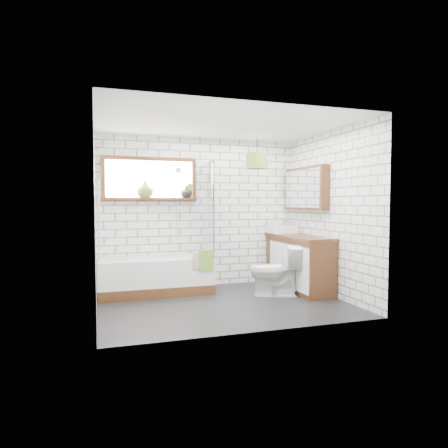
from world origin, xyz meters
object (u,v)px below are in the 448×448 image
object	(u,v)px
bathtub	(155,276)
basin	(282,229)
toilet	(275,270)
pendant	(256,161)
vanity	(298,262)

from	to	relation	value
bathtub	basin	distance (m)	2.31
toilet	pendant	world-z (taller)	pendant
basin	pendant	size ratio (longest dim) A/B	1.26
vanity	basin	world-z (taller)	basin
basin	vanity	bearing A→B (deg)	-83.16
basin	toilet	xyz separation A→B (m)	(-0.49, -0.79, -0.57)
bathtub	vanity	distance (m)	2.31
bathtub	toilet	size ratio (longest dim) A/B	2.24
toilet	pendant	bearing A→B (deg)	-153.24
vanity	bathtub	bearing A→B (deg)	169.89
basin	toilet	distance (m)	1.09
pendant	vanity	bearing A→B (deg)	-22.41
toilet	basin	bearing A→B (deg)	165.90
vanity	toilet	xyz separation A→B (m)	(-0.55, -0.29, -0.06)
bathtub	toilet	distance (m)	1.86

